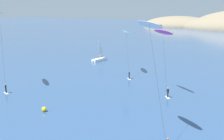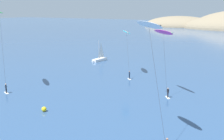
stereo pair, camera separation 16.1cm
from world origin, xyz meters
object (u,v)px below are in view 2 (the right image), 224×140
Objects in this scene: kitesurfer_magenta at (164,37)px; kitesurfer_green at (0,18)px; kitesurfer_white at (150,34)px; kitesurfer_cyan at (127,35)px; sailboat_near at (99,59)px; marker_buoy at (44,109)px.

kitesurfer_magenta is 28.19m from kitesurfer_green.
kitesurfer_white reaches higher than kitesurfer_cyan.
kitesurfer_green is (-26.34, -9.62, 2.88)m from kitesurfer_magenta.
kitesurfer_magenta is 1.14× the size of kitesurfer_cyan.
kitesurfer_white reaches higher than kitesurfer_magenta.
kitesurfer_magenta is at bearing 20.06° from kitesurfer_green.
kitesurfer_cyan is (12.88, -9.83, 7.94)m from sailboat_near.
marker_buoy is at bearing 177.65° from kitesurfer_white.
kitesurfer_magenta is at bearing -43.41° from kitesurfer_cyan.
kitesurfer_magenta is at bearing 102.69° from kitesurfer_white.
kitesurfer_green is 25.65m from kitesurfer_cyan.
kitesurfer_magenta is 0.79× the size of kitesurfer_green.
sailboat_near is at bearing 142.64° from kitesurfer_cyan.
sailboat_near reaches higher than marker_buoy.
marker_buoy is (-15.75, 0.64, -11.36)m from kitesurfer_white.
kitesurfer_green is (-29.97, 6.50, 0.82)m from kitesurfer_white.
kitesurfer_cyan is (-15.36, 27.22, -3.13)m from kitesurfer_white.
kitesurfer_white is at bearing -12.24° from kitesurfer_green.
kitesurfer_green reaches higher than kitesurfer_magenta.
marker_buoy is (12.49, -36.41, -0.29)m from sailboat_near.
kitesurfer_green is at bearing -125.18° from kitesurfer_cyan.
kitesurfer_white reaches higher than marker_buoy.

